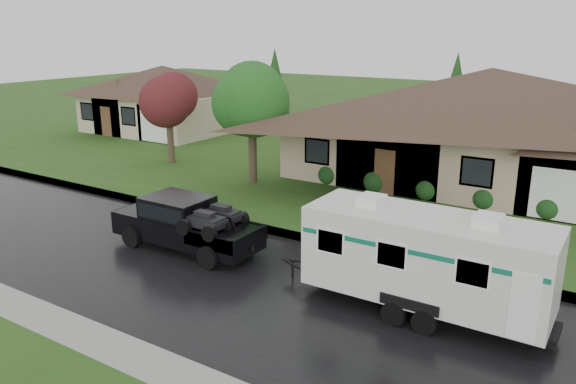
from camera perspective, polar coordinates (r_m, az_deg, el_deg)
The scene contains 11 objects.
ground at distance 18.50m, azimuth 2.12°, elevation -7.88°, with size 140.00×140.00×0.00m, color #274A17.
road at distance 16.96m, azimuth -1.36°, elevation -10.21°, with size 140.00×8.00×0.01m, color black.
curb at distance 20.29m, azimuth 5.35°, elevation -5.46°, with size 140.00×0.50×0.15m, color gray.
lawn at distance 31.68m, azimuth 16.00°, elevation 1.96°, with size 140.00×26.00×0.15m, color #274A17.
house_main at distance 29.36m, azimuth 20.17°, elevation 7.51°, with size 19.44×10.80×6.90m.
house_far at distance 43.17m, azimuth -12.48°, elevation 9.80°, with size 10.80×8.64×5.80m.
tree_left_green at distance 27.47m, azimuth -3.71°, elevation 9.35°, with size 3.59×3.59×5.94m.
tree_red at distance 32.43m, azimuth -12.08°, elevation 9.01°, with size 3.06×3.06×5.06m.
shrub_row at distance 25.70m, azimuth 16.63°, elevation -0.03°, with size 13.60×1.00×1.00m.
pickup_truck at distance 20.21m, azimuth -10.54°, elevation -2.97°, with size 5.61×2.13×1.87m.
travel_trailer at distance 15.68m, azimuth 13.87°, elevation -6.42°, with size 6.92×2.43×3.10m.
Camera 1 is at (8.48, -14.59, 7.57)m, focal length 35.00 mm.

